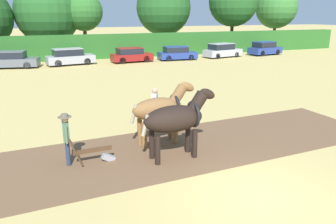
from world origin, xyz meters
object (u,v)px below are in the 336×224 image
at_px(tree_right, 233,2).
at_px(tree_center, 83,12).
at_px(plow, 97,153).
at_px(parked_car_center_right, 177,53).
at_px(tree_center_right, 164,8).
at_px(tree_far_right, 276,8).
at_px(farmer_beside_team, 155,104).
at_px(parked_car_right, 222,51).
at_px(parked_car_center, 131,55).
at_px(draft_horse_lead_left, 176,119).
at_px(parked_car_far_right, 265,49).
at_px(draft_horse_lead_right, 160,109).
at_px(parked_car_left, 12,60).
at_px(tree_center_left, 47,13).
at_px(farmer_at_plow, 66,135).
at_px(parked_car_center_left, 70,57).

bearing_deg(tree_right, tree_center, 175.81).
bearing_deg(plow, parked_car_center_right, 58.68).
bearing_deg(tree_center_right, tree_far_right, -2.30).
xyz_separation_m(farmer_beside_team, parked_car_right, (14.92, 19.75, -0.28)).
height_order(tree_right, parked_car_center, tree_right).
distance_m(draft_horse_lead_left, parked_car_right, 27.56).
bearing_deg(parked_car_far_right, draft_horse_lead_right, -144.34).
xyz_separation_m(farmer_beside_team, parked_car_left, (-6.66, 20.07, -0.30)).
bearing_deg(parked_car_center, tree_center, 104.04).
xyz_separation_m(plow, parked_car_far_right, (23.72, 22.48, 0.44)).
bearing_deg(parked_car_right, plow, -139.22).
relative_size(tree_center, parked_car_right, 1.54).
bearing_deg(parked_car_left, parked_car_far_right, 10.80).
distance_m(tree_center, parked_car_center, 10.78).
height_order(tree_center_left, parked_car_far_right, tree_center_left).
distance_m(tree_center_left, parked_car_right, 21.10).
relative_size(tree_center_right, parked_car_right, 1.93).
xyz_separation_m(plow, farmer_at_plow, (-0.88, 0.22, 0.69)).
distance_m(draft_horse_lead_right, parked_car_center_left, 21.87).
height_order(tree_right, tree_far_right, tree_right).
bearing_deg(tree_center_right, tree_right, -12.76).
bearing_deg(tree_center_left, farmer_beside_team, -84.57).
xyz_separation_m(tree_center_left, parked_car_left, (-3.78, -10.26, -4.11)).
height_order(farmer_at_plow, parked_car_center_right, farmer_at_plow).
height_order(tree_right, parked_car_right, tree_right).
bearing_deg(parked_car_center, tree_center_right, 49.22).
height_order(tree_far_right, parked_car_right, tree_far_right).
bearing_deg(tree_center_right, parked_car_far_right, -47.48).
height_order(draft_horse_lead_left, parked_car_center_left, draft_horse_lead_left).
bearing_deg(farmer_beside_team, tree_center_right, 97.51).
distance_m(tree_center_left, parked_car_center_right, 16.74).
distance_m(tree_far_right, parked_car_right, 17.92).
height_order(parked_car_center_right, parked_car_right, parked_car_right).
distance_m(parked_car_left, parked_car_right, 21.58).
relative_size(plow, parked_car_far_right, 0.35).
bearing_deg(tree_far_right, parked_car_center, -159.58).
bearing_deg(tree_center, parked_car_far_right, -25.30).
relative_size(tree_far_right, parked_car_right, 1.85).
bearing_deg(tree_right, farmer_at_plow, -129.54).
distance_m(tree_center_right, farmer_at_plow, 36.01).
relative_size(tree_far_right, farmer_beside_team, 4.98).
relative_size(tree_far_right, plow, 5.74).
distance_m(tree_right, plow, 39.08).
distance_m(tree_center, tree_right, 19.94).
height_order(tree_center_left, farmer_beside_team, tree_center_left).
bearing_deg(tree_right, parked_car_left, -164.59).
relative_size(tree_far_right, farmer_at_plow, 5.10).
distance_m(tree_center_left, draft_horse_lead_left, 33.77).
height_order(tree_right, parked_car_center_left, tree_right).
xyz_separation_m(farmer_at_plow, parked_car_left, (-2.85, 22.45, -0.27)).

